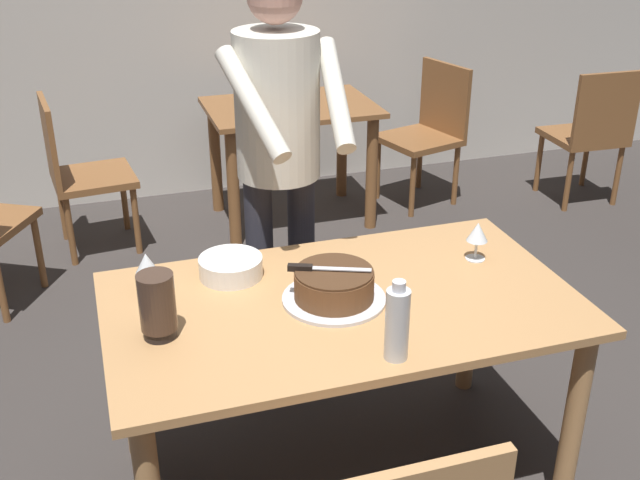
{
  "coord_description": "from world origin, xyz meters",
  "views": [
    {
      "loc": [
        -0.74,
        -2.07,
        2.03
      ],
      "look_at": [
        -0.03,
        0.16,
        0.9
      ],
      "focal_mm": 43.58,
      "sensor_mm": 36.0,
      "label": 1
    }
  ],
  "objects_px": {
    "cake_on_platter": "(334,287)",
    "wine_glass_far": "(478,233)",
    "cake_knife": "(312,268)",
    "main_dining_table": "(342,329)",
    "background_chair_0": "(428,128)",
    "background_chair_2": "(590,131)",
    "background_table": "(291,131)",
    "water_bottle": "(397,323)",
    "wine_glass_near": "(146,265)",
    "hurricane_lamp": "(157,305)",
    "person_cutting_cake": "(279,145)",
    "background_chair_1": "(78,169)",
    "plate_stack": "(231,267)"
  },
  "relations": [
    {
      "from": "cake_on_platter",
      "to": "cake_knife",
      "type": "relative_size",
      "value": 1.32
    },
    {
      "from": "water_bottle",
      "to": "background_chair_0",
      "type": "bearing_deg",
      "value": 63.16
    },
    {
      "from": "water_bottle",
      "to": "background_chair_1",
      "type": "bearing_deg",
      "value": 107.72
    },
    {
      "from": "cake_on_platter",
      "to": "background_chair_1",
      "type": "height_order",
      "value": "background_chair_1"
    },
    {
      "from": "main_dining_table",
      "to": "wine_glass_far",
      "type": "distance_m",
      "value": 0.61
    },
    {
      "from": "main_dining_table",
      "to": "cake_on_platter",
      "type": "distance_m",
      "value": 0.17
    },
    {
      "from": "wine_glass_far",
      "to": "cake_on_platter",
      "type": "bearing_deg",
      "value": -167.75
    },
    {
      "from": "main_dining_table",
      "to": "background_chair_2",
      "type": "relative_size",
      "value": 1.71
    },
    {
      "from": "water_bottle",
      "to": "background_chair_0",
      "type": "relative_size",
      "value": 0.28
    },
    {
      "from": "wine_glass_near",
      "to": "person_cutting_cake",
      "type": "height_order",
      "value": "person_cutting_cake"
    },
    {
      "from": "person_cutting_cake",
      "to": "background_chair_2",
      "type": "xyz_separation_m",
      "value": [
        2.41,
        1.32,
        -0.58
      ]
    },
    {
      "from": "cake_knife",
      "to": "main_dining_table",
      "type": "bearing_deg",
      "value": -19.71
    },
    {
      "from": "wine_glass_far",
      "to": "main_dining_table",
      "type": "bearing_deg",
      "value": -166.57
    },
    {
      "from": "main_dining_table",
      "to": "cake_knife",
      "type": "relative_size",
      "value": 5.95
    },
    {
      "from": "wine_glass_near",
      "to": "background_chair_2",
      "type": "distance_m",
      "value": 3.46
    },
    {
      "from": "cake_knife",
      "to": "background_chair_0",
      "type": "height_order",
      "value": "background_chair_0"
    },
    {
      "from": "cake_on_platter",
      "to": "hurricane_lamp",
      "type": "distance_m",
      "value": 0.57
    },
    {
      "from": "wine_glass_far",
      "to": "hurricane_lamp",
      "type": "relative_size",
      "value": 0.69
    },
    {
      "from": "background_chair_2",
      "to": "plate_stack",
      "type": "bearing_deg",
      "value": -147.74
    },
    {
      "from": "cake_on_platter",
      "to": "background_chair_2",
      "type": "relative_size",
      "value": 0.38
    },
    {
      "from": "background_table",
      "to": "background_chair_0",
      "type": "bearing_deg",
      "value": 2.43
    },
    {
      "from": "wine_glass_near",
      "to": "hurricane_lamp",
      "type": "relative_size",
      "value": 0.69
    },
    {
      "from": "plate_stack",
      "to": "background_chair_1",
      "type": "height_order",
      "value": "background_chair_1"
    },
    {
      "from": "person_cutting_cake",
      "to": "background_table",
      "type": "relative_size",
      "value": 1.72
    },
    {
      "from": "cake_on_platter",
      "to": "main_dining_table",
      "type": "bearing_deg",
      "value": -12.99
    },
    {
      "from": "wine_glass_far",
      "to": "background_chair_0",
      "type": "bearing_deg",
      "value": 68.95
    },
    {
      "from": "water_bottle",
      "to": "wine_glass_far",
      "type": "bearing_deg",
      "value": 43.52
    },
    {
      "from": "cake_on_platter",
      "to": "wine_glass_far",
      "type": "distance_m",
      "value": 0.6
    },
    {
      "from": "water_bottle",
      "to": "person_cutting_cake",
      "type": "xyz_separation_m",
      "value": [
        -0.07,
        1.01,
        0.21
      ]
    },
    {
      "from": "cake_on_platter",
      "to": "hurricane_lamp",
      "type": "xyz_separation_m",
      "value": [
        -0.57,
        -0.04,
        0.06
      ]
    },
    {
      "from": "cake_on_platter",
      "to": "wine_glass_far",
      "type": "relative_size",
      "value": 2.36
    },
    {
      "from": "wine_glass_near",
      "to": "background_chair_0",
      "type": "distance_m",
      "value": 2.91
    },
    {
      "from": "background_chair_0",
      "to": "wine_glass_near",
      "type": "bearing_deg",
      "value": -133.67
    },
    {
      "from": "cake_on_platter",
      "to": "water_bottle",
      "type": "bearing_deg",
      "value": -79.61
    },
    {
      "from": "cake_knife",
      "to": "hurricane_lamp",
      "type": "xyz_separation_m",
      "value": [
        -0.5,
        -0.07,
        -0.01
      ]
    },
    {
      "from": "cake_knife",
      "to": "background_chair_2",
      "type": "bearing_deg",
      "value": 38.11
    },
    {
      "from": "main_dining_table",
      "to": "cake_knife",
      "type": "bearing_deg",
      "value": 160.29
    },
    {
      "from": "wine_glass_near",
      "to": "background_chair_2",
      "type": "bearing_deg",
      "value": 30.16
    },
    {
      "from": "wine_glass_far",
      "to": "background_chair_0",
      "type": "relative_size",
      "value": 0.16
    },
    {
      "from": "cake_knife",
      "to": "background_table",
      "type": "relative_size",
      "value": 0.26
    },
    {
      "from": "plate_stack",
      "to": "background_chair_2",
      "type": "xyz_separation_m",
      "value": [
        2.69,
        1.7,
        -0.29
      ]
    },
    {
      "from": "main_dining_table",
      "to": "background_chair_2",
      "type": "height_order",
      "value": "background_chair_2"
    },
    {
      "from": "hurricane_lamp",
      "to": "background_table",
      "type": "xyz_separation_m",
      "value": [
        1.06,
        2.33,
        -0.28
      ]
    },
    {
      "from": "background_table",
      "to": "background_chair_1",
      "type": "bearing_deg",
      "value": -177.55
    },
    {
      "from": "wine_glass_far",
      "to": "hurricane_lamp",
      "type": "distance_m",
      "value": 1.16
    },
    {
      "from": "background_table",
      "to": "background_chair_1",
      "type": "distance_m",
      "value": 1.26
    },
    {
      "from": "background_table",
      "to": "cake_knife",
      "type": "bearing_deg",
      "value": -103.94
    },
    {
      "from": "background_table",
      "to": "background_chair_0",
      "type": "xyz_separation_m",
      "value": [
        0.93,
        0.04,
        -0.09
      ]
    },
    {
      "from": "background_chair_0",
      "to": "background_chair_2",
      "type": "distance_m",
      "value": 1.04
    },
    {
      "from": "main_dining_table",
      "to": "background_chair_1",
      "type": "height_order",
      "value": "background_chair_1"
    }
  ]
}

